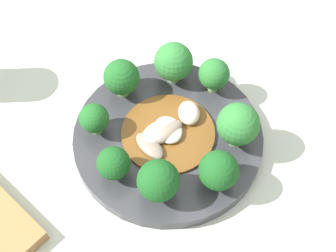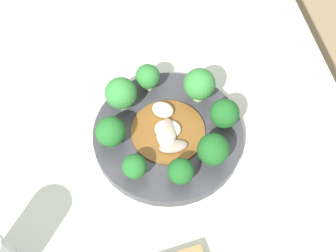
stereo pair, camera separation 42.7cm
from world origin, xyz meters
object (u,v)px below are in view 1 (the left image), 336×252
Objects in this scene: broccoli_north at (122,78)px; broccoli_south at (219,171)px; broccoli_northwest at (94,119)px; broccoli_northeast at (174,62)px; broccoli_southeast at (238,125)px; broccoli_southwest at (158,181)px; plate at (168,138)px; broccoli_east at (214,74)px; broccoli_west at (114,164)px; stirfry_center at (168,131)px.

broccoli_south is at bearing -90.38° from broccoli_north.
broccoli_northeast is at bearing 0.17° from broccoli_northwest.
broccoli_southeast reaches higher than broccoli_northeast.
broccoli_southwest is 0.08m from broccoli_south.
plate is at bearing 41.40° from broccoli_southwest.
broccoli_east is at bearing -38.04° from broccoli_north.
broccoli_west is (-0.16, 0.07, -0.01)m from broccoli_southeast.
broccoli_northwest is at bearing 72.65° from broccoli_west.
broccoli_southwest is at bearing -138.60° from plate.
broccoli_south is (0.07, -0.04, -0.00)m from broccoli_southwest.
broccoli_northwest is 0.39× the size of stirfry_center.
broccoli_northwest is at bearing 135.75° from plate.
broccoli_north is (0.00, 0.20, 0.00)m from broccoli_south.
broccoli_northeast is 1.28× the size of broccoli_northwest.
broccoli_north is at bearing 91.20° from stirfry_center.
broccoli_southwest reaches higher than stirfry_center.
broccoli_southwest is at bearing 176.63° from broccoli_southeast.
broccoli_east is (0.10, 0.02, 0.04)m from plate.
broccoli_southeast is 0.53× the size of stirfry_center.
broccoli_southwest is at bearing -67.89° from broccoli_west.
broccoli_east is at bearing 47.59° from broccoli_south.
broccoli_southeast is at bearing -3.37° from broccoli_southwest.
broccoli_northwest is at bearing -179.83° from broccoli_northeast.
broccoli_west is 0.86× the size of broccoli_south.
broccoli_northwest reaches higher than plate.
stirfry_center is (-0.07, -0.07, -0.03)m from broccoli_northeast.
broccoli_west is 0.14m from broccoli_north.
broccoli_northeast is 0.18m from broccoli_west.
broccoli_north is (-0.07, 0.03, -0.00)m from broccoli_northeast.
plate is at bearing 131.80° from broccoli_southeast.
broccoli_southeast is at bearing -23.37° from broccoli_west.
broccoli_north is 0.47× the size of stirfry_center.
broccoli_northeast is at bearing 43.99° from stirfry_center.
broccoli_east is (0.03, -0.05, -0.00)m from broccoli_northeast.
plate is 5.15× the size of broccoli_northwest.
broccoli_east is 0.11m from stirfry_center.
broccoli_south is 0.46× the size of stirfry_center.
broccoli_southwest is 0.92× the size of broccoli_southeast.
broccoli_west is at bearing -156.59° from broccoli_northeast.
broccoli_north is (-0.00, 0.10, 0.04)m from plate.
broccoli_northwest is 0.80× the size of broccoli_southwest.
broccoli_northeast is 0.19m from broccoli_south.
broccoli_south is (0.07, -0.17, 0.00)m from broccoli_northwest.
stirfry_center is (0.00, -0.10, -0.03)m from broccoli_north.
stirfry_center reaches higher than plate.
broccoli_southwest is (0.00, -0.13, 0.01)m from broccoli_northwest.
broccoli_northeast is 1.17× the size of broccoli_east.
broccoli_north is 0.10m from stirfry_center.
plate is 0.02m from stirfry_center.
broccoli_southeast is (-0.04, -0.09, 0.01)m from broccoli_east.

